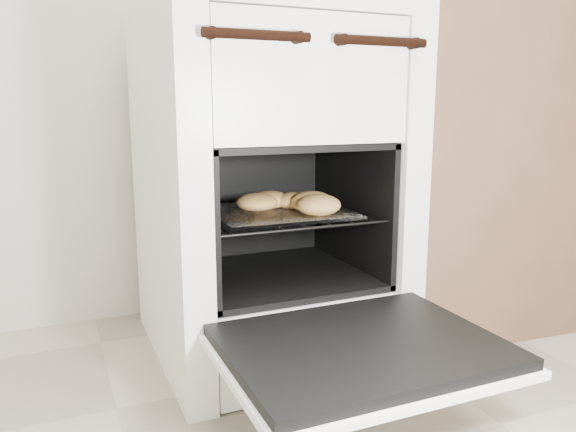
{
  "coord_description": "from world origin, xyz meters",
  "views": [
    {
      "loc": [
        -0.42,
        -0.04,
        0.6
      ],
      "look_at": [
        0.05,
        1.07,
        0.36
      ],
      "focal_mm": 35.0,
      "sensor_mm": 36.0,
      "label": 1
    }
  ],
  "objects": [
    {
      "name": "stove",
      "position": [
        0.05,
        1.2,
        0.4
      ],
      "size": [
        0.54,
        0.6,
        0.82
      ],
      "color": "white",
      "rests_on": "ground"
    },
    {
      "name": "oven_door",
      "position": [
        0.05,
        0.75,
        0.18
      ],
      "size": [
        0.48,
        0.38,
        0.03
      ],
      "color": "black",
      "rests_on": "stove"
    },
    {
      "name": "oven_rack",
      "position": [
        0.05,
        1.14,
        0.35
      ],
      "size": [
        0.39,
        0.38,
        0.01
      ],
      "color": "black",
      "rests_on": "stove"
    },
    {
      "name": "foil_sheet",
      "position": [
        0.05,
        1.12,
        0.36
      ],
      "size": [
        0.3,
        0.27,
        0.01
      ],
      "primitive_type": "cube",
      "color": "white",
      "rests_on": "oven_rack"
    },
    {
      "name": "baked_rolls",
      "position": [
        0.08,
        1.11,
        0.38
      ],
      "size": [
        0.24,
        0.25,
        0.05
      ],
      "color": "tan",
      "rests_on": "foil_sheet"
    },
    {
      "name": "counter",
      "position": [
        0.79,
        1.25,
        0.44
      ],
      "size": [
        0.91,
        0.64,
        0.87
      ],
      "primitive_type": "cube",
      "rotation": [
        0.0,
        0.0,
        -0.06
      ],
      "color": "brown",
      "rests_on": "ground"
    }
  ]
}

